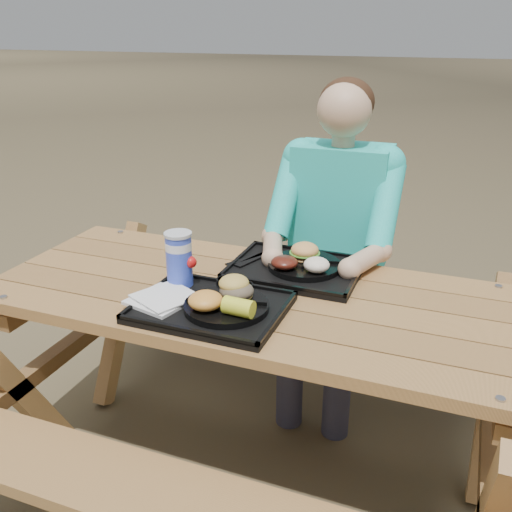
% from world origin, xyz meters
% --- Properties ---
extents(ground, '(60.00, 60.00, 0.00)m').
position_xyz_m(ground, '(0.00, 0.00, 0.00)').
color(ground, '#999999').
rests_on(ground, ground).
extents(picnic_table, '(1.80, 1.49, 0.75)m').
position_xyz_m(picnic_table, '(0.00, 0.00, 0.38)').
color(picnic_table, '#999999').
rests_on(picnic_table, ground).
extents(tray_near, '(0.45, 0.35, 0.02)m').
position_xyz_m(tray_near, '(-0.08, -0.18, 0.76)').
color(tray_near, black).
rests_on(tray_near, picnic_table).
extents(tray_far, '(0.45, 0.35, 0.02)m').
position_xyz_m(tray_far, '(0.07, 0.20, 0.76)').
color(tray_far, black).
rests_on(tray_far, picnic_table).
extents(plate_near, '(0.26, 0.26, 0.02)m').
position_xyz_m(plate_near, '(-0.03, -0.18, 0.78)').
color(plate_near, black).
rests_on(plate_near, tray_near).
extents(plate_far, '(0.26, 0.26, 0.02)m').
position_xyz_m(plate_far, '(0.10, 0.21, 0.78)').
color(plate_far, black).
rests_on(plate_far, tray_far).
extents(napkin_stack, '(0.21, 0.21, 0.02)m').
position_xyz_m(napkin_stack, '(-0.24, -0.21, 0.78)').
color(napkin_stack, silver).
rests_on(napkin_stack, tray_near).
extents(soda_cup, '(0.09, 0.09, 0.17)m').
position_xyz_m(soda_cup, '(-0.24, -0.07, 0.86)').
color(soda_cup, '#1932BF').
rests_on(soda_cup, tray_near).
extents(condiment_bbq, '(0.06, 0.06, 0.03)m').
position_xyz_m(condiment_bbq, '(-0.09, -0.04, 0.79)').
color(condiment_bbq, black).
rests_on(condiment_bbq, tray_near).
extents(condiment_mustard, '(0.06, 0.06, 0.03)m').
position_xyz_m(condiment_mustard, '(-0.02, -0.06, 0.79)').
color(condiment_mustard, yellow).
rests_on(condiment_mustard, tray_near).
extents(sandwich, '(0.10, 0.10, 0.10)m').
position_xyz_m(sandwich, '(-0.01, -0.13, 0.84)').
color(sandwich, gold).
rests_on(sandwich, plate_near).
extents(mac_cheese, '(0.10, 0.10, 0.05)m').
position_xyz_m(mac_cheese, '(-0.07, -0.23, 0.82)').
color(mac_cheese, gold).
rests_on(mac_cheese, plate_near).
extents(corn_cob, '(0.10, 0.10, 0.05)m').
position_xyz_m(corn_cob, '(0.04, -0.24, 0.82)').
color(corn_cob, yellow).
rests_on(corn_cob, plate_near).
extents(cutlery_far, '(0.08, 0.17, 0.01)m').
position_xyz_m(cutlery_far, '(-0.09, 0.21, 0.77)').
color(cutlery_far, black).
rests_on(cutlery_far, tray_far).
extents(burger, '(0.10, 0.10, 0.09)m').
position_xyz_m(burger, '(0.09, 0.25, 0.84)').
color(burger, '#E59C51').
rests_on(burger, plate_far).
extents(baked_beans, '(0.09, 0.09, 0.04)m').
position_xyz_m(baked_beans, '(0.05, 0.14, 0.81)').
color(baked_beans, '#4F190F').
rests_on(baked_beans, plate_far).
extents(potato_salad, '(0.09, 0.09, 0.05)m').
position_xyz_m(potato_salad, '(0.16, 0.15, 0.81)').
color(potato_salad, white).
rests_on(potato_salad, plate_far).
extents(diner, '(0.48, 0.84, 1.28)m').
position_xyz_m(diner, '(0.13, 0.62, 0.64)').
color(diner, teal).
rests_on(diner, ground).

